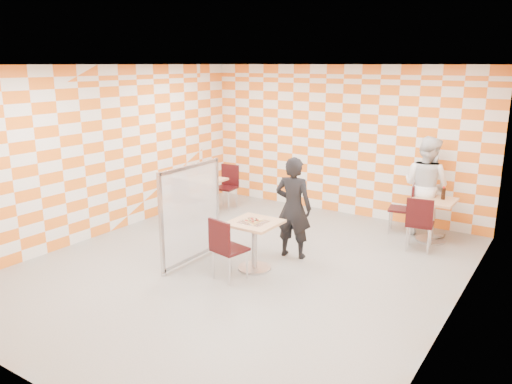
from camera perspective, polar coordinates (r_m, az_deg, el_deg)
room_shell at (r=7.72m, az=0.78°, el=3.15°), size 7.00×7.00×7.00m
main_table at (r=7.45m, az=-0.19°, el=-5.17°), size 0.70×0.70×0.75m
second_table at (r=9.17m, az=19.54°, el=-2.25°), size 0.70×0.70×0.75m
empty_table at (r=10.20m, az=-5.84°, el=0.16°), size 0.70×0.70×0.75m
chair_main_front at (r=7.06m, az=-3.55°, el=-6.03°), size 0.50×0.50×0.92m
chair_second_front at (r=8.55m, az=18.20°, el=-3.06°), size 0.48×0.49×0.92m
chair_second_side at (r=9.40m, az=16.84°, el=-1.40°), size 0.50×0.49×0.92m
chair_empty_near at (r=9.61m, az=-8.25°, el=-0.58°), size 0.44×0.45×0.92m
chair_empty_far at (r=10.68m, az=-3.24°, el=1.06°), size 0.46×0.47×0.92m
partition at (r=7.70m, az=-7.44°, el=-2.44°), size 0.08×1.38×1.55m
man_dark at (r=7.88m, az=4.28°, el=-1.79°), size 0.65×0.48×1.63m
man_white at (r=9.40m, az=18.83°, el=0.65°), size 1.03×0.91×1.79m
pizza_on_foil at (r=7.36m, az=-0.26°, el=-3.31°), size 0.40×0.40×0.04m
sport_bottle at (r=9.22m, az=19.07°, el=0.01°), size 0.06×0.06×0.20m
soda_bottle at (r=9.13m, az=20.62°, el=-0.17°), size 0.07×0.07×0.23m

